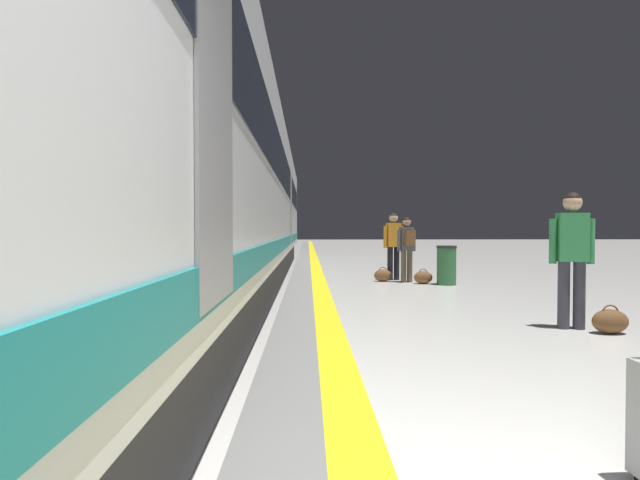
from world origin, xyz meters
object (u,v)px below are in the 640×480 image
(duffel_bag_near, at_px, (610,321))
(passenger_mid, at_px, (407,244))
(duffel_bag_mid, at_px, (423,277))
(duffel_bag_far, at_px, (383,275))
(passenger_near, at_px, (572,250))
(waste_bin, at_px, (446,265))
(passenger_far, at_px, (393,241))
(high_speed_train, at_px, (183,151))

(duffel_bag_near, height_order, passenger_mid, passenger_mid)
(duffel_bag_mid, height_order, duffel_bag_far, same)
(passenger_near, bearing_deg, waste_bin, 92.15)
(duffel_bag_far, bearing_deg, passenger_far, 46.27)
(duffel_bag_mid, distance_m, duffel_bag_far, 1.02)
(duffel_bag_far, relative_size, waste_bin, 0.48)
(high_speed_train, bearing_deg, passenger_near, -15.16)
(passenger_near, distance_m, passenger_mid, 5.49)
(duffel_bag_near, distance_m, waste_bin, 5.18)
(passenger_far, relative_size, duffel_bag_far, 3.89)
(duffel_bag_near, relative_size, duffel_bag_mid, 1.00)
(high_speed_train, height_order, passenger_near, high_speed_train)
(duffel_bag_near, height_order, waste_bin, waste_bin)
(high_speed_train, xyz_separation_m, waste_bin, (5.16, 3.40, -2.05))
(passenger_mid, bearing_deg, passenger_far, 113.85)
(waste_bin, bearing_deg, passenger_near, -87.85)
(duffel_bag_near, bearing_deg, waste_bin, 95.57)
(passenger_mid, bearing_deg, duffel_bag_near, -77.06)
(passenger_near, bearing_deg, passenger_far, 101.66)
(duffel_bag_near, distance_m, duffel_bag_mid, 5.45)
(duffel_bag_mid, bearing_deg, high_speed_train, -142.26)
(high_speed_train, height_order, waste_bin, high_speed_train)
(duffel_bag_near, bearing_deg, duffel_bag_far, 107.55)
(waste_bin, bearing_deg, duffel_bag_far, 151.30)
(high_speed_train, relative_size, duffel_bag_far, 73.11)
(passenger_mid, distance_m, passenger_far, 0.58)
(passenger_mid, distance_m, duffel_bag_mid, 0.91)
(passenger_mid, bearing_deg, duffel_bag_far, 160.36)
(duffel_bag_near, xyz_separation_m, waste_bin, (-0.50, 5.14, 0.30))
(duffel_bag_near, relative_size, duffel_bag_far, 1.00)
(duffel_bag_far, bearing_deg, duffel_bag_mid, -31.40)
(passenger_mid, xyz_separation_m, duffel_bag_far, (-0.56, 0.20, -0.79))
(duffel_bag_mid, relative_size, waste_bin, 0.48)
(high_speed_train, xyz_separation_m, passenger_mid, (4.36, 3.95, -1.57))
(high_speed_train, xyz_separation_m, duffel_bag_mid, (4.67, 3.61, -2.35))
(passenger_far, bearing_deg, high_speed_train, -132.60)
(passenger_mid, distance_m, duffel_bag_far, 0.98)
(duffel_bag_far, distance_m, waste_bin, 1.58)
(duffel_bag_near, xyz_separation_m, passenger_mid, (-1.31, 5.69, 0.79))
(passenger_far, bearing_deg, passenger_near, -78.34)
(passenger_mid, xyz_separation_m, waste_bin, (0.81, -0.55, -0.48))
(duffel_bag_far, xyz_separation_m, waste_bin, (1.36, -0.75, 0.30))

